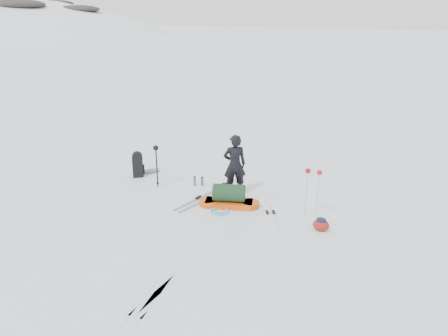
{
  "coord_description": "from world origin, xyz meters",
  "views": [
    {
      "loc": [
        4.11,
        -10.15,
        5.12
      ],
      "look_at": [
        0.05,
        0.24,
        0.95
      ],
      "focal_mm": 35.0,
      "sensor_mm": 36.0,
      "label": 1
    }
  ],
  "objects_px": {
    "ski_poles_black": "(156,153)",
    "skier": "(235,165)",
    "expedition_rucksack": "(139,165)",
    "pulk_sled": "(229,198)"
  },
  "relations": [
    {
      "from": "skier",
      "to": "pulk_sled",
      "type": "distance_m",
      "value": 1.08
    },
    {
      "from": "expedition_rucksack",
      "to": "ski_poles_black",
      "type": "distance_m",
      "value": 1.26
    },
    {
      "from": "pulk_sled",
      "to": "expedition_rucksack",
      "type": "xyz_separation_m",
      "value": [
        -3.43,
        1.05,
        0.14
      ]
    },
    {
      "from": "pulk_sled",
      "to": "ski_poles_black",
      "type": "bearing_deg",
      "value": 153.44
    },
    {
      "from": "expedition_rucksack",
      "to": "ski_poles_black",
      "type": "bearing_deg",
      "value": -59.63
    },
    {
      "from": "pulk_sled",
      "to": "skier",
      "type": "bearing_deg",
      "value": 85.63
    },
    {
      "from": "skier",
      "to": "expedition_rucksack",
      "type": "relative_size",
      "value": 2.05
    },
    {
      "from": "ski_poles_black",
      "to": "skier",
      "type": "bearing_deg",
      "value": 26.78
    },
    {
      "from": "skier",
      "to": "expedition_rucksack",
      "type": "height_order",
      "value": "skier"
    },
    {
      "from": "skier",
      "to": "expedition_rucksack",
      "type": "bearing_deg",
      "value": -33.01
    }
  ]
}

